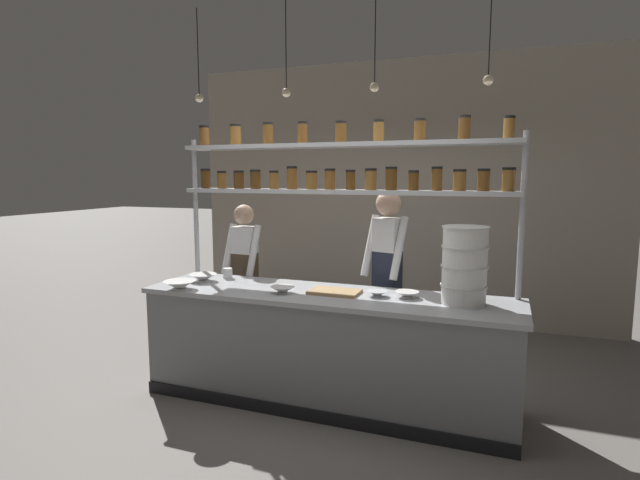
{
  "coord_description": "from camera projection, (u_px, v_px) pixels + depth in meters",
  "views": [
    {
      "loc": [
        1.32,
        -3.71,
        1.87
      ],
      "look_at": [
        -0.13,
        0.2,
        1.32
      ],
      "focal_mm": 28.0,
      "sensor_mm": 36.0,
      "label": 1
    }
  ],
  "objects": [
    {
      "name": "prep_bowl_center_back",
      "position": [
        203.0,
        278.0,
        4.47
      ],
      "size": [
        0.24,
        0.24,
        0.07
      ],
      "color": "silver",
      "rests_on": "prep_counter"
    },
    {
      "name": "cutting_board",
      "position": [
        335.0,
        292.0,
        4.02
      ],
      "size": [
        0.4,
        0.26,
        0.02
      ],
      "color": "#A88456",
      "rests_on": "prep_counter"
    },
    {
      "name": "prep_bowl_near_left",
      "position": [
        283.0,
        290.0,
        4.02
      ],
      "size": [
        0.2,
        0.2,
        0.06
      ],
      "color": "white",
      "rests_on": "prep_counter"
    },
    {
      "name": "prep_bowl_near_right",
      "position": [
        377.0,
        294.0,
        3.92
      ],
      "size": [
        0.16,
        0.16,
        0.04
      ],
      "color": "silver",
      "rests_on": "prep_counter"
    },
    {
      "name": "chef_center",
      "position": [
        387.0,
        272.0,
        4.45
      ],
      "size": [
        0.42,
        0.35,
        1.73
      ],
      "rotation": [
        0.0,
        0.0,
        -0.29
      ],
      "color": "black",
      "rests_on": "ground_plane"
    },
    {
      "name": "prep_bowl_far_left",
      "position": [
        180.0,
        285.0,
        4.15
      ],
      "size": [
        0.27,
        0.27,
        0.07
      ],
      "color": "silver",
      "rests_on": "prep_counter"
    },
    {
      "name": "container_stack",
      "position": [
        464.0,
        265.0,
        3.66
      ],
      "size": [
        0.34,
        0.34,
        0.58
      ],
      "color": "white",
      "rests_on": "prep_counter"
    },
    {
      "name": "pendant_light_row",
      "position": [
        329.0,
        84.0,
        3.81
      ],
      "size": [
        2.39,
        0.07,
        0.77
      ],
      "color": "black"
    },
    {
      "name": "serving_cup_front",
      "position": [
        228.0,
        273.0,
        4.61
      ],
      "size": [
        0.08,
        0.08,
        0.09
      ],
      "color": "silver",
      "rests_on": "prep_counter"
    },
    {
      "name": "ground_plane",
      "position": [
        326.0,
        401.0,
        4.15
      ],
      "size": [
        40.0,
        40.0,
        0.0
      ],
      "primitive_type": "plane",
      "color": "slate"
    },
    {
      "name": "chef_left",
      "position": [
        245.0,
        272.0,
        5.04
      ],
      "size": [
        0.37,
        0.29,
        1.58
      ],
      "rotation": [
        0.0,
        0.0,
        -0.07
      ],
      "color": "black",
      "rests_on": "ground_plane"
    },
    {
      "name": "prep_bowl_center_front",
      "position": [
        407.0,
        295.0,
        3.87
      ],
      "size": [
        0.19,
        0.19,
        0.05
      ],
      "color": "silver",
      "rests_on": "prep_counter"
    },
    {
      "name": "spice_shelf_unit",
      "position": [
        340.0,
        174.0,
        4.21
      ],
      "size": [
        2.94,
        0.28,
        2.33
      ],
      "color": "#ADAFB5",
      "rests_on": "ground_plane"
    },
    {
      "name": "back_wall",
      "position": [
        396.0,
        192.0,
        6.41
      ],
      "size": [
        5.45,
        0.12,
        3.29
      ],
      "primitive_type": "cube",
      "color": "#9E9384",
      "rests_on": "ground_plane"
    },
    {
      "name": "prep_counter",
      "position": [
        326.0,
        348.0,
        4.09
      ],
      "size": [
        3.05,
        0.76,
        0.92
      ],
      "color": "gray",
      "rests_on": "ground_plane"
    }
  ]
}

